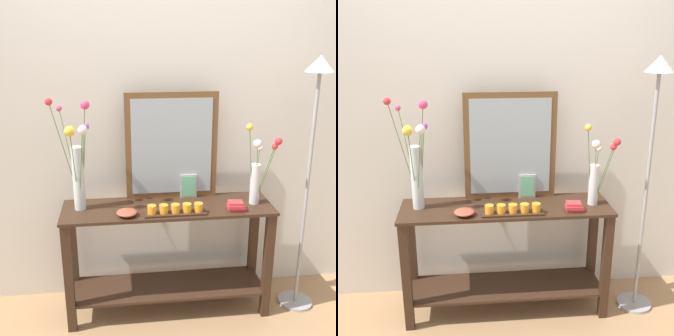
% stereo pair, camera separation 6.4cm
% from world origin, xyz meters
% --- Properties ---
extents(ground_plane, '(7.00, 6.00, 0.02)m').
position_xyz_m(ground_plane, '(0.00, 0.00, -0.01)').
color(ground_plane, '#A87F56').
extents(wall_back, '(6.40, 0.08, 2.70)m').
position_xyz_m(wall_back, '(0.00, 0.32, 1.35)').
color(wall_back, silver).
rests_on(wall_back, ground).
extents(console_table, '(1.38, 0.39, 0.78)m').
position_xyz_m(console_table, '(0.00, 0.00, 0.47)').
color(console_table, '#382316').
rests_on(console_table, ground).
extents(mirror_leaning, '(0.62, 0.03, 0.73)m').
position_xyz_m(mirror_leaning, '(0.04, 0.16, 1.15)').
color(mirror_leaning, brown).
rests_on(mirror_leaning, console_table).
extents(tall_vase_left, '(0.26, 0.26, 0.72)m').
position_xyz_m(tall_vase_left, '(-0.57, 0.02, 1.10)').
color(tall_vase_left, silver).
rests_on(tall_vase_left, console_table).
extents(vase_right, '(0.22, 0.19, 0.55)m').
position_xyz_m(vase_right, '(0.59, -0.02, 1.01)').
color(vase_right, silver).
rests_on(vase_right, console_table).
extents(candle_tray, '(0.39, 0.09, 0.07)m').
position_xyz_m(candle_tray, '(0.03, -0.13, 0.81)').
color(candle_tray, '#382316').
rests_on(candle_tray, console_table).
extents(picture_frame_small, '(0.12, 0.01, 0.17)m').
position_xyz_m(picture_frame_small, '(0.16, 0.14, 0.87)').
color(picture_frame_small, '#B7B2AD').
rests_on(picture_frame_small, console_table).
extents(decorative_bowl, '(0.13, 0.13, 0.04)m').
position_xyz_m(decorative_bowl, '(-0.27, -0.12, 0.81)').
color(decorative_bowl, '#B24C38').
rests_on(decorative_bowl, console_table).
extents(book_stack, '(0.13, 0.09, 0.06)m').
position_xyz_m(book_stack, '(0.43, -0.11, 0.81)').
color(book_stack, '#C63338').
rests_on(book_stack, console_table).
extents(floor_lamp, '(0.24, 0.24, 1.75)m').
position_xyz_m(floor_lamp, '(0.93, -0.05, 1.18)').
color(floor_lamp, '#9E9EA3').
rests_on(floor_lamp, ground).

